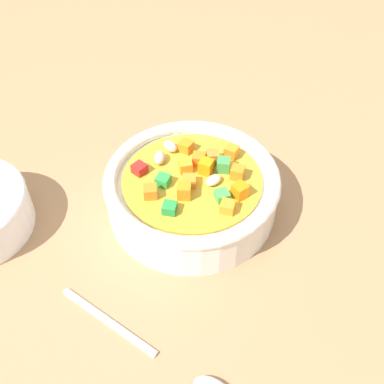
{
  "coord_description": "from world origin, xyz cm",
  "views": [
    {
      "loc": [
        -34.08,
        -10.52,
        39.94
      ],
      "look_at": [
        0.0,
        0.0,
        2.56
      ],
      "focal_mm": 43.5,
      "sensor_mm": 36.0,
      "label": 1
    }
  ],
  "objects": [
    {
      "name": "ground_plane",
      "position": [
        0.0,
        0.0,
        -1.0
      ],
      "size": [
        140.0,
        140.0,
        2.0
      ],
      "primitive_type": "cube",
      "color": "#9E754F"
    },
    {
      "name": "spoon",
      "position": [
        -18.24,
        -3.49,
        0.47
      ],
      "size": [
        7.49,
        18.92,
        1.05
      ],
      "rotation": [
        0.0,
        0.0,
        4.4
      ],
      "color": "silver",
      "rests_on": "ground_plane"
    },
    {
      "name": "soup_bowl_main",
      "position": [
        0.01,
        -0.01,
        2.95
      ],
      "size": [
        19.2,
        19.2,
        6.31
      ],
      "color": "white",
      "rests_on": "ground_plane"
    }
  ]
}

